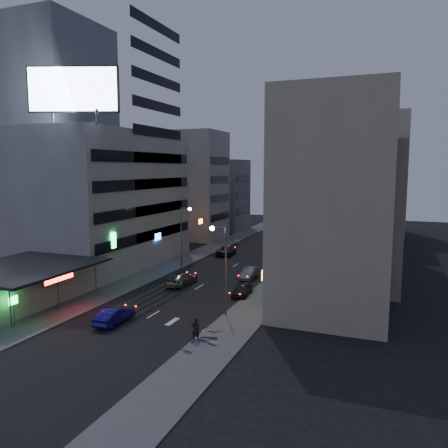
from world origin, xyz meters
The scene contains 29 objects.
ground centered at (0.00, 0.00, 0.00)m, with size 180.00×180.00×0.00m, color black.
sidewalk_left centered at (-8.00, 30.00, 0.06)m, with size 4.00×120.00×0.12m, color #4C4C4F.
sidewalk_right centered at (8.00, 30.00, 0.06)m, with size 4.00×120.00×0.12m, color #4C4C4F.
food_court centered at (-13.90, 2.00, 1.98)m, with size 11.00×13.00×3.88m.
white_building centered at (-17.00, 20.00, 9.00)m, with size 14.00×24.00×18.00m, color #B2B1AD.
grey_tower centered at (-26.00, 23.00, 17.00)m, with size 10.00×14.00×34.00m, color gray.
shophouse_near centered at (15.00, 10.50, 10.00)m, with size 10.00×11.00×20.00m, color #B6AF8F.
shophouse_mid centered at (15.50, 22.00, 8.00)m, with size 11.00×12.00×16.00m, color tan.
shophouse_far centered at (15.00, 35.00, 11.00)m, with size 10.00×14.00×22.00m, color #B6AF8F.
far_left_a centered at (-15.50, 45.00, 10.00)m, with size 11.00×10.00×20.00m, color #B2B1AD.
far_left_b centered at (-16.00, 58.00, 7.50)m, with size 12.00×10.00×15.00m, color gray.
far_right_a centered at (15.50, 50.00, 9.00)m, with size 11.00×12.00×18.00m, color tan.
far_right_b centered at (16.00, 64.00, 12.00)m, with size 12.00×12.00×24.00m, color #B6AF8F.
billboard centered at (-12.99, 9.97, 21.66)m, with size 9.52×3.75×6.20m.
street_lamp_right_near centered at (5.90, 6.00, 5.36)m, with size 1.60×0.44×8.02m.
street_lamp_left centered at (-5.90, 22.00, 5.36)m, with size 1.60×0.44×8.02m.
street_lamp_right_far centered at (5.90, 40.00, 5.36)m, with size 1.60×0.44×8.02m.
parked_car_right_near centered at (5.60, 12.61, 0.67)m, with size 1.57×3.91×1.33m, color black.
parked_car_right_mid centered at (4.03, 19.67, 0.67)m, with size 1.42×4.07×1.34m, color gray.
parked_car_left centered at (-3.75, 32.11, 0.68)m, with size 2.27×4.92×1.37m, color #2A2A2F.
parked_car_right_far centered at (3.32, 38.37, 0.79)m, with size 2.23×5.48×1.59m, color gray.
road_car_blue centered at (-1.89, 0.78, 0.70)m, with size 1.49×4.26×1.40m, color navy.
road_car_silver centered at (-2.26, 14.07, 0.74)m, with size 2.06×5.08×1.47m, color #919498.
person centered at (6.30, -0.35, 1.04)m, with size 0.67×0.44×1.84m, color black.
scooter_black_a centered at (7.07, -2.34, 0.62)m, with size 1.62×0.54×0.99m, color black, non-canonical shape.
scooter_silver_a centered at (8.22, -0.33, 0.70)m, with size 1.91×0.64×1.16m, color #999DA0, non-canonical shape.
scooter_blue centered at (7.33, 0.23, 0.74)m, with size 2.03×0.68×1.24m, color navy, non-canonical shape.
scooter_black_b centered at (7.63, 0.89, 0.71)m, with size 1.92×0.64×1.17m, color black, non-canonical shape.
scooter_silver_b centered at (7.17, 2.12, 0.68)m, with size 1.82×0.61×1.11m, color #A6ABAE, non-canonical shape.
Camera 1 is at (20.05, -29.30, 13.22)m, focal length 35.00 mm.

